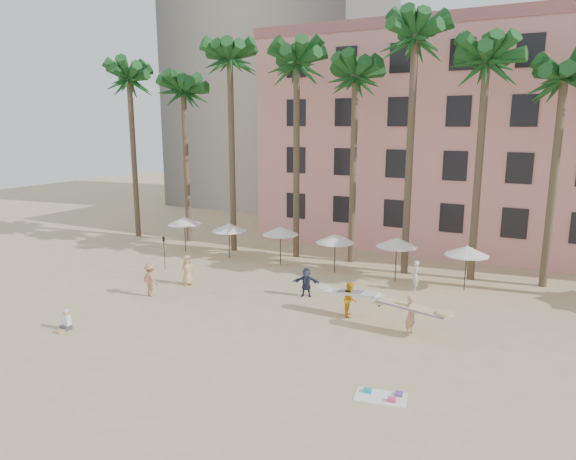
# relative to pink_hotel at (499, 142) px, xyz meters

# --- Properties ---
(ground) EXTENTS (120.00, 120.00, 0.00)m
(ground) POSITION_rel_pink_hotel_xyz_m (-7.00, -26.00, -8.00)
(ground) COLOR #D1B789
(ground) RESTS_ON ground
(pink_hotel) EXTENTS (35.00, 14.00, 16.00)m
(pink_hotel) POSITION_rel_pink_hotel_xyz_m (0.00, 0.00, 0.00)
(pink_hotel) COLOR pink
(pink_hotel) RESTS_ON ground
(palm_row) EXTENTS (44.40, 5.40, 16.30)m
(palm_row) POSITION_rel_pink_hotel_xyz_m (-6.49, -11.00, 4.97)
(palm_row) COLOR brown
(palm_row) RESTS_ON ground
(umbrella_row) EXTENTS (22.50, 2.70, 2.73)m
(umbrella_row) POSITION_rel_pink_hotel_xyz_m (-10.00, -13.50, -5.67)
(umbrella_row) COLOR #332B23
(umbrella_row) RESTS_ON ground
(beach_towel) EXTENTS (1.95, 1.31, 0.14)m
(beach_towel) POSITION_rel_pink_hotel_xyz_m (-0.70, -27.00, -7.97)
(beach_towel) COLOR white
(beach_towel) RESTS_ON ground
(carrier_yellow) EXTENTS (3.04, 0.88, 1.83)m
(carrier_yellow) POSITION_rel_pink_hotel_xyz_m (-1.21, -21.06, -6.98)
(carrier_yellow) COLOR tan
(carrier_yellow) RESTS_ON ground
(carrier_white) EXTENTS (2.85, 1.01, 1.74)m
(carrier_white) POSITION_rel_pink_hotel_xyz_m (-4.46, -20.20, -7.07)
(carrier_white) COLOR #FCA51A
(carrier_white) RESTS_ON ground
(beachgoers) EXTENTS (13.83, 8.40, 1.88)m
(beachgoers) POSITION_rel_pink_hotel_xyz_m (-11.57, -19.88, -7.11)
(beachgoers) COLOR silver
(beachgoers) RESTS_ON ground
(paddle) EXTENTS (0.18, 0.04, 2.23)m
(paddle) POSITION_rel_pink_hotel_xyz_m (-18.17, -17.97, -6.59)
(paddle) COLOR black
(paddle) RESTS_ON ground
(seated_man) EXTENTS (0.42, 0.73, 0.95)m
(seated_man) POSITION_rel_pink_hotel_xyz_m (-15.59, -27.95, -7.67)
(seated_man) COLOR #3F3F4C
(seated_man) RESTS_ON ground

